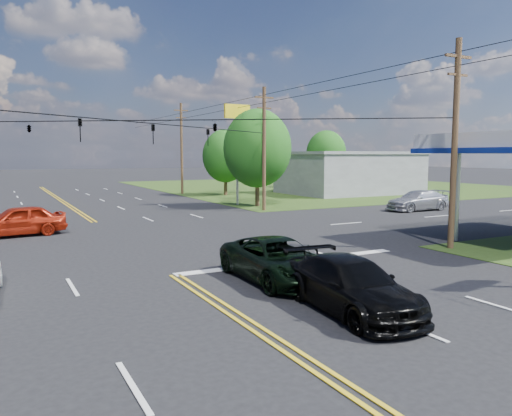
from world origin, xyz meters
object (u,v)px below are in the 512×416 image
tree_right_a (257,148)px  pole_ne (264,147)px  pole_right_far (182,147)px  pickup_dkgreen (278,260)px  tree_right_b (225,156)px  retail_ne (349,174)px  pole_se (455,142)px  tree_far_r (326,153)px  suv_black (351,285)px

tree_right_a → pole_ne: bearing=-108.4°
pole_right_far → pickup_dkgreen: pole_right_far is taller
tree_right_a → tree_right_b: (2.50, 12.00, -0.65)m
retail_ne → pole_right_far: 19.02m
pole_se → tree_far_r: 44.30m
retail_ne → tree_right_a: tree_right_a is taller
pickup_dkgreen → tree_right_b: bearing=69.7°
pole_se → pole_ne: (0.00, 18.00, 0.00)m
tree_far_r → pickup_dkgreen: tree_far_r is taller
pickup_dkgreen → tree_right_a: bearing=64.9°
tree_far_r → pole_right_far: bearing=-174.6°
pole_ne → suv_black: 25.67m
suv_black → pole_se: bearing=32.6°
pole_right_far → pole_ne: bearing=-90.0°
pole_se → tree_right_a: bearing=87.3°
retail_ne → pole_right_far: size_ratio=1.40×
suv_black → pole_ne: bearing=71.6°
pickup_dkgreen → suv_black: suv_black is taller
tree_right_b → pickup_dkgreen: size_ratio=1.34×
pole_se → pole_right_far: 37.00m
pole_se → tree_far_r: size_ratio=1.25×
tree_far_r → retail_ne: bearing=-111.8°
pole_ne → suv_black: size_ratio=1.87×
tree_far_r → suv_black: bearing=-125.0°
retail_ne → tree_right_b: size_ratio=1.98×
pole_ne → tree_right_b: size_ratio=1.34×
retail_ne → pickup_dkgreen: retail_ne is taller
pole_ne → tree_far_r: size_ratio=1.25×
pole_se → suv_black: size_ratio=1.87×
retail_ne → tree_far_r: tree_far_r is taller
retail_ne → pole_right_far: pole_right_far is taller
pickup_dkgreen → pole_right_far: bearing=76.6°
retail_ne → tree_right_a: (-16.00, -8.00, 2.67)m
retail_ne → pole_ne: bearing=-147.1°
retail_ne → pickup_dkgreen: size_ratio=2.64×
retail_ne → tree_right_b: 14.22m
pole_ne → retail_ne: bearing=32.9°
tree_right_b → pole_ne: bearing=-103.1°
pole_right_far → pickup_dkgreen: 39.96m
tree_right_a → pickup_dkgreen: (-11.09, -22.40, -4.13)m
pole_ne → pickup_dkgreen: bearing=-117.5°
pole_right_far → tree_far_r: pole_right_far is taller
tree_right_a → tree_far_r: (20.00, 18.00, -0.33)m
retail_ne → tree_right_b: tree_right_b is taller
tree_right_a → tree_far_r: bearing=42.0°
pole_right_far → tree_right_b: pole_right_far is taller
pole_se → pickup_dkgreen: 11.01m
pole_se → suv_black: pole_se is taller
pole_se → suv_black: bearing=-152.2°
tree_right_b → suv_black: 40.73m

